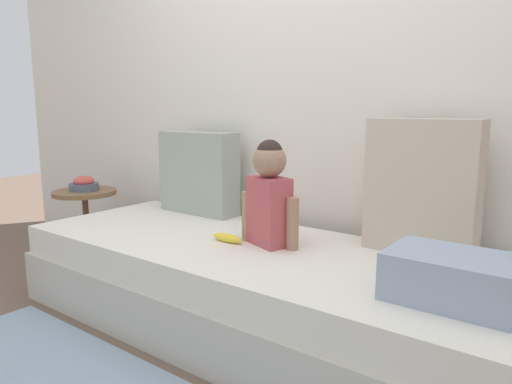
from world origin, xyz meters
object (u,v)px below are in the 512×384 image
at_px(toddler, 269,193).
at_px(side_table, 85,206).
at_px(couch, 250,287).
at_px(folded_blanket, 452,277).
at_px(throw_pillow_left, 199,173).
at_px(banana, 227,238).
at_px(throw_pillow_right, 422,187).
at_px(fruit_bowl, 84,184).

distance_m(toddler, side_table, 1.66).
bearing_deg(couch, folded_blanket, -7.05).
xyz_separation_m(couch, throw_pillow_left, (-0.66, 0.35, 0.45)).
distance_m(throw_pillow_left, banana, 0.70).
xyz_separation_m(throw_pillow_left, toddler, (0.73, -0.30, -0.00)).
relative_size(couch, banana, 14.07).
xyz_separation_m(throw_pillow_right, toddler, (-0.59, -0.30, -0.05)).
distance_m(throw_pillow_right, toddler, 0.66).
height_order(folded_blanket, fruit_bowl, fruit_bowl).
height_order(couch, side_table, side_table).
xyz_separation_m(folded_blanket, side_table, (-2.48, 0.28, -0.12)).
height_order(couch, toddler, toddler).
relative_size(folded_blanket, side_table, 0.84).
bearing_deg(fruit_bowl, side_table, -90.00).
distance_m(couch, throw_pillow_right, 0.90).
bearing_deg(banana, toddler, 25.15).
xyz_separation_m(couch, banana, (-0.11, -0.03, 0.23)).
xyz_separation_m(throw_pillow_right, fruit_bowl, (-2.22, -0.18, -0.18)).
height_order(throw_pillow_right, toddler, throw_pillow_right).
bearing_deg(side_table, couch, -6.19).
xyz_separation_m(banana, side_table, (-1.46, 0.20, -0.06)).
distance_m(banana, fruit_bowl, 1.47).
bearing_deg(throw_pillow_right, folded_blanket, -61.05).
bearing_deg(banana, folded_blanket, -4.59).
relative_size(throw_pillow_left, throw_pillow_right, 0.88).
bearing_deg(couch, fruit_bowl, 173.81).
height_order(toddler, banana, toddler).
height_order(throw_pillow_right, fruit_bowl, throw_pillow_right).
distance_m(toddler, banana, 0.30).
distance_m(folded_blanket, fruit_bowl, 2.50).
relative_size(toddler, fruit_bowl, 2.44).
relative_size(throw_pillow_left, folded_blanket, 1.27).
bearing_deg(folded_blanket, couch, 172.95).
distance_m(side_table, fruit_bowl, 0.15).
bearing_deg(throw_pillow_left, folded_blanket, -16.52).
xyz_separation_m(banana, folded_blanket, (1.03, -0.08, 0.06)).
distance_m(throw_pillow_left, fruit_bowl, 0.94).
bearing_deg(toddler, throw_pillow_left, 157.65).
bearing_deg(side_table, folded_blanket, -6.51).
height_order(throw_pillow_right, banana, throw_pillow_right).
height_order(throw_pillow_left, banana, throw_pillow_left).
bearing_deg(banana, side_table, 172.14).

